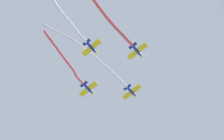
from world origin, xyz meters
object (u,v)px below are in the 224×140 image
object	(u,v)px
airplane_lead	(132,92)
airplane_slot	(91,47)
airplane_left_wing	(88,89)
airplane_right_wing	(137,51)

from	to	relation	value
airplane_lead	airplane_slot	bearing A→B (deg)	-177.84
airplane_slot	airplane_left_wing	bearing A→B (deg)	46.67
airplane_left_wing	airplane_lead	bearing A→B (deg)	-44.17
airplane_left_wing	airplane_slot	bearing A→B (deg)	-134.16
airplane_left_wing	airplane_right_wing	size ratio (longest dim) A/B	1.00
airplane_lead	airplane_right_wing	distance (m)	12.51
airplane_lead	airplane_right_wing	world-z (taller)	airplane_right_wing
airplane_left_wing	airplane_slot	distance (m)	12.51
airplane_right_wing	airplane_slot	distance (m)	12.52
airplane_lead	airplane_right_wing	size ratio (longest dim) A/B	1.01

